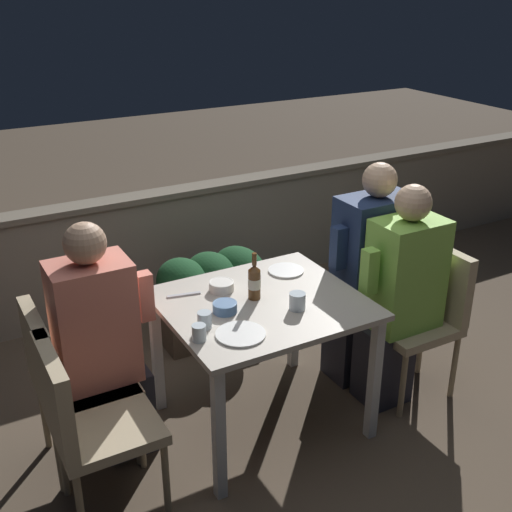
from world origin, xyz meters
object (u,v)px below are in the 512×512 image
Objects in this scene: chair_left_near at (83,416)px; chair_right_far at (393,287)px; chair_left_far at (64,374)px; person_green_blouse at (399,296)px; chair_right_near at (424,306)px; person_navy_jumper at (368,274)px; person_coral_top at (104,343)px; potted_plant at (372,262)px; beer_bottle at (254,281)px.

chair_right_far is (1.93, 0.31, 0.00)m from chair_left_near.
person_green_blouse reaches higher than chair_left_far.
person_navy_jumper is at bearing 124.73° from chair_right_near.
person_coral_top is at bearing 59.16° from chair_left_near.
person_navy_jumper is at bearing 10.10° from chair_left_near.
potted_plant is (0.28, 0.53, -0.12)m from chair_right_far.
person_coral_top is at bearing -166.00° from potted_plant.
beer_bottle is (-0.98, -0.08, 0.30)m from chair_right_far.
beer_bottle is at bearing 168.82° from chair_right_near.
person_coral_top reaches higher than chair_left_near.
chair_left_near is 1.00× the size of chair_left_far.
chair_left_far is 1.92m from chair_right_far.
chair_left_near is 1.95m from chair_right_far.
chair_right_near is (1.92, 0.03, 0.00)m from chair_left_near.
chair_left_far is at bearing 170.87° from chair_right_near.
person_navy_jumper is at bearing 88.92° from person_green_blouse.
chair_left_far is 0.68× the size of person_green_blouse.
potted_plant is (1.26, 0.62, -0.42)m from beer_bottle.
person_navy_jumper reaches higher than chair_left_near.
chair_right_near is 0.23m from person_green_blouse.
person_green_blouse is at bearing -13.89° from beer_bottle.
person_green_blouse is 0.97m from potted_plant.
chair_left_near is at bearing -178.88° from person_green_blouse.
beer_bottle is at bearing 13.44° from chair_left_near.
chair_left_near and chair_right_far have the same top height.
person_navy_jumper reaches higher than chair_left_far.
person_green_blouse is 5.08× the size of beer_bottle.
chair_right_far is 1.31× the size of potted_plant.
chair_right_far is at bearing -1.09° from person_coral_top.
person_green_blouse is at bearing -120.92° from potted_plant.
chair_left_far is at bearing 169.85° from person_green_blouse.
chair_right_near and chair_right_far have the same top height.
chair_left_far is 1.00× the size of chair_right_near.
chair_left_near and chair_right_near have the same top height.
chair_left_near is 1.76m from person_navy_jumper.
chair_left_far and chair_right_near have the same top height.
person_coral_top is 1.45× the size of chair_right_near.
chair_left_far is 1.75m from person_green_blouse.
potted_plant is (0.48, 0.81, -0.23)m from person_green_blouse.
person_green_blouse is at bearing -10.15° from chair_left_far.
chair_left_far is 2.26m from potted_plant.
person_green_blouse reaches higher than potted_plant.
chair_left_near is at bearing -91.31° from chair_left_far.
chair_left_near is at bearing -170.90° from chair_right_far.
chair_right_far is 0.66× the size of person_navy_jumper.
person_green_blouse is at bearing -91.08° from person_navy_jumper.
person_green_blouse is (1.52, -0.31, 0.00)m from person_coral_top.
chair_right_near is at bearing -10.15° from person_coral_top.
potted_plant is at bearing 12.80° from chair_left_far.
chair_right_near is at bearing 0.00° from person_green_blouse.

